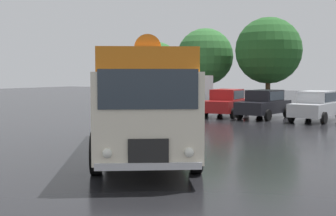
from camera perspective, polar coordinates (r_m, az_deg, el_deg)
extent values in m
plane|color=black|center=(15.91, -2.40, -5.24)|extent=(120.00, 120.00, 0.00)
cube|color=silver|center=(15.25, -2.94, 0.40)|extent=(7.84, 9.59, 2.10)
cube|color=orange|center=(15.22, -2.96, 5.40)|extent=(7.56, 9.32, 0.56)
cylinder|color=orange|center=(15.22, -2.97, 6.38)|extent=(6.00, 8.08, 0.60)
cube|color=#2D3842|center=(15.59, 1.68, 2.58)|extent=(4.67, 6.54, 0.84)
cube|color=#2D3842|center=(15.55, -7.64, 2.54)|extent=(4.67, 6.54, 0.84)
cube|color=orange|center=(15.52, 1.71, 0.58)|extent=(4.78, 6.69, 0.12)
cube|color=orange|center=(15.47, -7.64, 0.54)|extent=(4.78, 6.69, 0.12)
cube|color=#2D3842|center=(10.20, -2.43, 2.31)|extent=(1.81, 1.31, 0.88)
cube|color=black|center=(10.34, -2.41, -5.31)|extent=(0.77, 0.57, 0.56)
cube|color=silver|center=(10.37, -2.40, -7.12)|extent=(1.99, 1.46, 0.16)
sphere|color=white|center=(10.39, 2.58, -5.42)|extent=(0.22, 0.22, 0.22)
sphere|color=white|center=(10.35, -7.42, -5.50)|extent=(0.22, 0.22, 0.22)
cylinder|color=black|center=(12.38, 3.39, -5.37)|extent=(0.87, 1.06, 1.10)
cylinder|color=orange|center=(12.38, 3.39, -5.37)|extent=(0.48, 0.50, 0.39)
cylinder|color=black|center=(12.33, -8.74, -5.46)|extent=(0.87, 1.06, 1.10)
cylinder|color=orange|center=(12.33, -8.74, -5.46)|extent=(0.48, 0.50, 0.39)
cylinder|color=black|center=(18.29, 0.98, -2.27)|extent=(0.87, 1.06, 1.10)
cylinder|color=orange|center=(18.29, 0.98, -2.27)|extent=(0.48, 0.50, 0.39)
cylinder|color=black|center=(18.25, -7.19, -2.31)|extent=(0.87, 1.06, 1.10)
cylinder|color=orange|center=(18.25, -7.19, -2.31)|extent=(0.48, 0.50, 0.39)
cube|color=maroon|center=(28.94, 7.11, 0.31)|extent=(2.07, 4.33, 0.70)
cube|color=maroon|center=(29.05, 7.22, 1.65)|extent=(1.68, 2.31, 0.64)
cube|color=#2D3842|center=(28.81, 8.65, 1.61)|extent=(0.20, 1.93, 0.50)
cube|color=#2D3842|center=(29.30, 5.82, 1.68)|extent=(0.20, 1.93, 0.50)
cylinder|color=black|center=(27.46, 7.94, -0.64)|extent=(0.26, 0.66, 0.64)
cylinder|color=black|center=(28.06, 4.53, -0.51)|extent=(0.26, 0.66, 0.64)
cylinder|color=black|center=(29.93, 9.52, -0.26)|extent=(0.26, 0.66, 0.64)
cylinder|color=black|center=(30.48, 6.36, -0.15)|extent=(0.26, 0.66, 0.64)
cube|color=black|center=(27.98, 11.57, 0.13)|extent=(2.08, 4.34, 0.70)
cube|color=black|center=(28.08, 11.73, 1.51)|extent=(1.69, 2.31, 0.64)
cube|color=#2D3842|center=(27.76, 13.14, 1.46)|extent=(0.20, 1.93, 0.50)
cube|color=#2D3842|center=(28.41, 10.34, 1.56)|extent=(0.20, 1.93, 0.50)
cylinder|color=black|center=(26.46, 12.08, -0.87)|extent=(0.26, 0.66, 0.64)
cylinder|color=black|center=(27.24, 8.72, -0.68)|extent=(0.26, 0.66, 0.64)
cylinder|color=black|center=(28.84, 14.25, -0.50)|extent=(0.26, 0.66, 0.64)
cylinder|color=black|center=(29.55, 11.10, -0.33)|extent=(0.26, 0.66, 0.64)
cube|color=#B7BABF|center=(27.04, 17.58, -0.12)|extent=(2.06, 4.33, 0.70)
cube|color=#B7BABF|center=(27.15, 17.72, 1.31)|extent=(1.68, 2.31, 0.64)
cube|color=#2D3842|center=(26.91, 19.24, 1.25)|extent=(0.19, 1.93, 0.50)
cube|color=#2D3842|center=(27.40, 16.22, 1.37)|extent=(0.19, 1.93, 0.50)
cylinder|color=black|center=(25.56, 18.48, -1.16)|extent=(0.26, 0.66, 0.64)
cylinder|color=black|center=(26.16, 14.82, -0.97)|extent=(0.26, 0.66, 0.64)
cylinder|color=black|center=(28.59, 16.75, -0.58)|extent=(0.26, 0.66, 0.64)
cube|color=#B2B7BC|center=(30.88, 2.10, 2.03)|extent=(2.25, 4.06, 2.10)
cube|color=gray|center=(28.51, -1.09, 1.35)|extent=(2.01, 1.86, 1.60)
cube|color=#2D3842|center=(27.79, -2.16, 1.86)|extent=(1.70, 0.14, 0.72)
cylinder|color=black|center=(28.01, 0.70, -0.34)|extent=(0.29, 0.81, 0.80)
cylinder|color=black|center=(29.23, -2.66, -0.15)|extent=(0.29, 0.81, 0.80)
cylinder|color=black|center=(31.01, 4.43, 0.09)|extent=(0.29, 0.81, 0.80)
cylinder|color=black|center=(32.11, 1.24, 0.24)|extent=(0.29, 0.81, 0.80)
cylinder|color=#4C3823|center=(38.03, -1.16, 2.15)|extent=(0.26, 0.26, 2.52)
sphere|color=#2D662D|center=(38.02, -1.17, 5.75)|extent=(3.02, 3.02, 3.02)
sphere|color=#2D662D|center=(37.73, -1.39, 5.93)|extent=(1.77, 1.77, 1.77)
cylinder|color=#4C3823|center=(36.49, 4.52, 1.89)|extent=(0.37, 0.37, 2.31)
sphere|color=#2D662D|center=(36.48, 4.55, 6.27)|extent=(4.36, 4.36, 4.36)
sphere|color=#2D662D|center=(36.25, 4.86, 6.65)|extent=(2.46, 2.46, 2.46)
cylinder|color=#4C3823|center=(34.58, 12.07, 1.84)|extent=(0.34, 0.34, 2.50)
sphere|color=#235623|center=(34.59, 12.14, 6.88)|extent=(4.77, 4.77, 4.77)
sphere|color=#235623|center=(34.44, 11.41, 6.79)|extent=(2.65, 2.65, 2.65)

